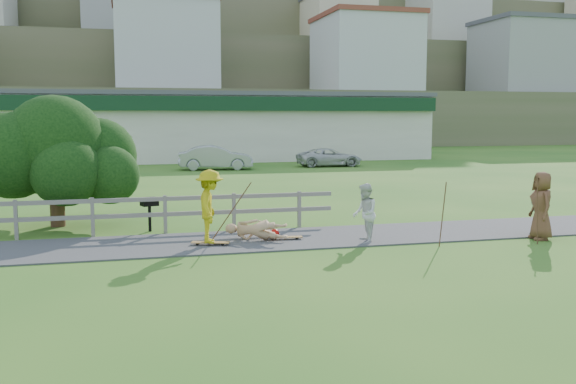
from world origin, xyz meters
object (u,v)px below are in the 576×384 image
object	(u,v)px
bbq	(150,215)
skater_fallen	(256,230)
car_silver	(215,158)
car_white	(329,157)
tree	(56,171)
spectator_a	(365,213)
spectator_c	(541,206)
spectator_b	(540,206)
skater_rider	(210,210)

from	to	relation	value
bbq	skater_fallen	bearing A→B (deg)	-58.96
car_silver	car_white	xyz separation A→B (m)	(7.72, 0.74, -0.16)
skater_fallen	tree	distance (m)	6.77
spectator_a	car_white	size ratio (longest dim) A/B	0.37
spectator_a	spectator_c	distance (m)	4.90
car_white	tree	distance (m)	25.23
spectator_b	spectator_c	distance (m)	0.47
skater_rider	car_white	world-z (taller)	skater_rider
spectator_c	tree	world-z (taller)	tree
skater_fallen	spectator_a	bearing A→B (deg)	-77.38
bbq	spectator_b	bearing A→B (deg)	-37.65
skater_rider	spectator_a	distance (m)	4.07
bbq	spectator_c	bearing A→B (deg)	-40.01
spectator_c	car_silver	distance (m)	25.40
spectator_c	car_white	xyz separation A→B (m)	(2.31, 25.56, -0.33)
spectator_c	spectator_a	bearing A→B (deg)	-87.86
skater_rider	car_white	size ratio (longest dim) A/B	0.44
spectator_c	tree	size ratio (longest dim) A/B	0.38
spectator_c	bbq	bearing A→B (deg)	-100.08
skater_fallen	tree	world-z (taller)	tree
skater_rider	spectator_c	bearing A→B (deg)	-88.67
skater_rider	spectator_c	size ratio (longest dim) A/B	1.02
car_silver	car_white	distance (m)	7.76
skater_fallen	car_white	world-z (taller)	car_white
spectator_a	spectator_b	distance (m)	5.08
car_white	tree	bearing A→B (deg)	142.48
spectator_c	car_white	world-z (taller)	spectator_c
spectator_a	car_white	distance (m)	25.83
skater_rider	spectator_c	world-z (taller)	skater_rider
skater_fallen	spectator_c	bearing A→B (deg)	-71.04
skater_fallen	car_white	bearing A→B (deg)	8.88
car_white	bbq	world-z (taller)	car_white
spectator_b	car_silver	xyz separation A→B (m)	(-5.64, 24.41, -0.11)
bbq	skater_rider	bearing A→B (deg)	-80.34
skater_rider	tree	bearing A→B (deg)	54.39
skater_rider	skater_fallen	xyz separation A→B (m)	(1.28, 0.34, -0.64)
spectator_b	tree	bearing A→B (deg)	-97.78
spectator_b	car_silver	distance (m)	25.06
spectator_c	car_white	size ratio (longest dim) A/B	0.43
skater_fallen	spectator_a	size ratio (longest dim) A/B	1.06
skater_fallen	bbq	distance (m)	3.53
skater_rider	tree	size ratio (longest dim) A/B	0.39
spectator_a	spectator_c	world-z (taller)	spectator_c
skater_fallen	spectator_c	xyz separation A→B (m)	(7.59, -1.67, 0.62)
spectator_a	spectator_c	bearing A→B (deg)	95.61
spectator_a	tree	size ratio (longest dim) A/B	0.33
spectator_a	bbq	xyz separation A→B (m)	(-5.45, 3.19, -0.30)
skater_fallen	spectator_c	size ratio (longest dim) A/B	0.91
tree	bbq	world-z (taller)	tree
car_silver	car_white	bearing A→B (deg)	-79.07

